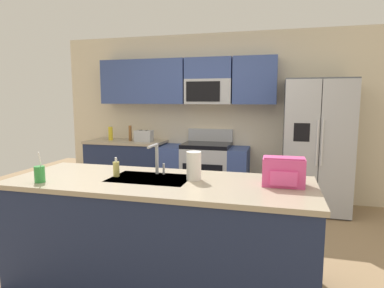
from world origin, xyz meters
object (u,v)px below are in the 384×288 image
Objects in this scene: toaster at (144,136)px; sink_faucet at (156,156)px; backpack at (284,171)px; range_oven at (204,172)px; refrigerator at (316,146)px; pepper_mill at (130,133)px; soap_dispenser at (116,169)px; bottle_yellow at (111,133)px; drink_cup_green at (40,174)px; paper_towel_roll at (194,166)px.

toaster is 2.38m from sink_faucet.
sink_faucet is at bearing 174.49° from backpack.
sink_faucet is (0.05, -2.19, 0.62)m from range_oven.
refrigerator reaches higher than pepper_mill.
range_oven reaches higher than toaster.
bottle_yellow is at bearing 119.58° from soap_dispenser.
drink_cup_green is (-2.39, -2.63, 0.04)m from refrigerator.
soap_dispenser is 0.53× the size of backpack.
refrigerator is at bearing -1.39° from pepper_mill.
toaster is 1.11× the size of drink_cup_green.
paper_towel_roll reaches higher than range_oven.
pepper_mill reaches higher than paper_towel_roll.
sink_faucet is 0.97m from drink_cup_green.
toaster is (-0.98, -0.05, 0.55)m from range_oven.
drink_cup_green is (0.21, -2.65, -0.02)m from toaster.
toaster is at bearing 115.78° from sink_faucet.
pepper_mill is 2.54m from soap_dispenser.
pepper_mill is (-0.26, 0.05, 0.03)m from toaster.
backpack is (2.13, -2.25, 0.03)m from toaster.
bottle_yellow is (-0.35, -0.00, -0.01)m from pepper_mill.
refrigerator reaches higher than sink_faucet.
pepper_mill is 0.98× the size of drink_cup_green.
toaster is at bearing -10.92° from pepper_mill.
bottle_yellow is 1.29× the size of soap_dispenser.
bottle_yellow is (-0.61, 0.05, 0.02)m from toaster.
toaster is 2.41m from soap_dispenser.
backpack is (1.15, -2.30, 0.57)m from range_oven.
paper_towel_roll is (0.69, 0.05, 0.05)m from soap_dispenser.
sink_faucet reaches higher than toaster.
range_oven is at bearing 0.12° from pepper_mill.
paper_towel_roll reaches higher than bottle_yellow.
soap_dispenser is at bearing -177.91° from backpack.
pepper_mill is at bearing -179.88° from range_oven.
range_oven reaches higher than soap_dispenser.
paper_towel_roll is at bearing 179.91° from backpack.
bottle_yellow is at bearing 107.02° from drink_cup_green.
drink_cup_green reaches higher than toaster.
soap_dispenser is at bearing -60.42° from bottle_yellow.
paper_towel_roll is 0.75× the size of backpack.
pepper_mill reaches higher than bottle_yellow.
pepper_mill is at bearing 178.61° from refrigerator.
drink_cup_green is at bearing -148.55° from sink_faucet.
soap_dispenser is (1.33, -2.34, -0.04)m from bottle_yellow.
bottle_yellow is 0.69× the size of backpack.
range_oven is 5.67× the size of paper_towel_roll.
paper_towel_roll is at bearing -118.21° from refrigerator.
refrigerator is at bearing 78.12° from backpack.
drink_cup_green reaches higher than paper_towel_roll.
paper_towel_roll is at bearing -48.59° from bottle_yellow.
soap_dispenser is at bearing 34.30° from drink_cup_green.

